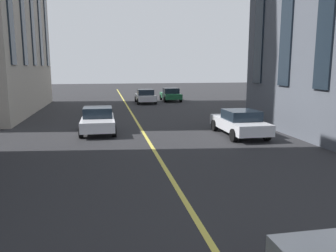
{
  "coord_description": "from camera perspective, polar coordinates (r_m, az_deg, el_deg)",
  "views": [
    {
      "loc": [
        3.68,
        2.04,
        3.56
      ],
      "look_at": [
        15.5,
        -0.19,
        1.46
      ],
      "focal_mm": 35.97,
      "sensor_mm": 36.0,
      "label": 1
    }
  ],
  "objects": [
    {
      "name": "lane_centre_line",
      "position": [
        16.83,
        -3.46,
        -2.32
      ],
      "size": [
        80.0,
        0.16,
        0.01
      ],
      "color": "#D8C64C",
      "rests_on": "ground_plane"
    },
    {
      "name": "car_white_trailing",
      "position": [
        34.0,
        -3.86,
        5.05
      ],
      "size": [
        3.9,
        1.89,
        1.4
      ],
      "color": "silver",
      "rests_on": "ground_plane"
    },
    {
      "name": "car_green_far",
      "position": [
        36.12,
        0.44,
        5.36
      ],
      "size": [
        3.9,
        1.89,
        1.4
      ],
      "color": "#1E6038",
      "rests_on": "ground_plane"
    },
    {
      "name": "car_white_parked_b",
      "position": [
        18.09,
        12.04,
        0.6
      ],
      "size": [
        4.4,
        1.95,
        1.37
      ],
      "color": "silver",
      "rests_on": "ground_plane"
    },
    {
      "name": "car_white_mid",
      "position": [
        18.9,
        -11.79,
        0.99
      ],
      "size": [
        3.9,
        1.89,
        1.4
      ],
      "color": "silver",
      "rests_on": "ground_plane"
    }
  ]
}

